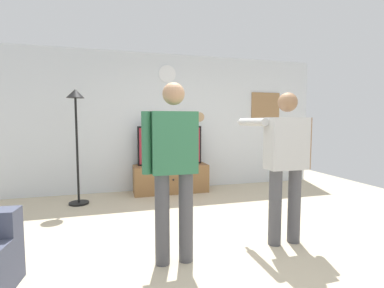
# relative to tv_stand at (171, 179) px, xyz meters

# --- Properties ---
(ground_plane) EXTENTS (8.40, 8.40, 0.00)m
(ground_plane) POSITION_rel_tv_stand_xyz_m (0.05, -2.60, -0.27)
(ground_plane) COLOR beige
(back_wall) EXTENTS (6.40, 0.10, 2.70)m
(back_wall) POSITION_rel_tv_stand_xyz_m (0.05, 0.35, 1.08)
(back_wall) COLOR silver
(back_wall) RESTS_ON ground_plane
(tv_stand) EXTENTS (1.42, 0.50, 0.53)m
(tv_stand) POSITION_rel_tv_stand_xyz_m (0.00, 0.00, 0.00)
(tv_stand) COLOR olive
(tv_stand) RESTS_ON ground_plane
(television) EXTENTS (1.24, 0.07, 0.75)m
(television) POSITION_rel_tv_stand_xyz_m (0.00, 0.05, 0.64)
(television) COLOR black
(television) RESTS_ON tv_stand
(wall_clock) EXTENTS (0.34, 0.03, 0.34)m
(wall_clock) POSITION_rel_tv_stand_xyz_m (0.00, 0.29, 2.04)
(wall_clock) COLOR white
(framed_picture) EXTENTS (0.68, 0.04, 0.58)m
(framed_picture) POSITION_rel_tv_stand_xyz_m (2.19, 0.30, 1.44)
(framed_picture) COLOR #997047
(floor_lamp) EXTENTS (0.32, 0.32, 1.89)m
(floor_lamp) POSITION_rel_tv_stand_xyz_m (-1.63, -0.35, 1.09)
(floor_lamp) COLOR black
(floor_lamp) RESTS_ON ground_plane
(person_standing_nearer_lamp) EXTENTS (0.61, 0.78, 1.74)m
(person_standing_nearer_lamp) POSITION_rel_tv_stand_xyz_m (-0.49, -2.64, 0.72)
(person_standing_nearer_lamp) COLOR #4C4C51
(person_standing_nearer_lamp) RESTS_ON ground_plane
(person_standing_nearer_couch) EXTENTS (0.63, 0.78, 1.69)m
(person_standing_nearer_couch) POSITION_rel_tv_stand_xyz_m (0.79, -2.56, 0.70)
(person_standing_nearer_couch) COLOR #4C4C51
(person_standing_nearer_couch) RESTS_ON ground_plane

